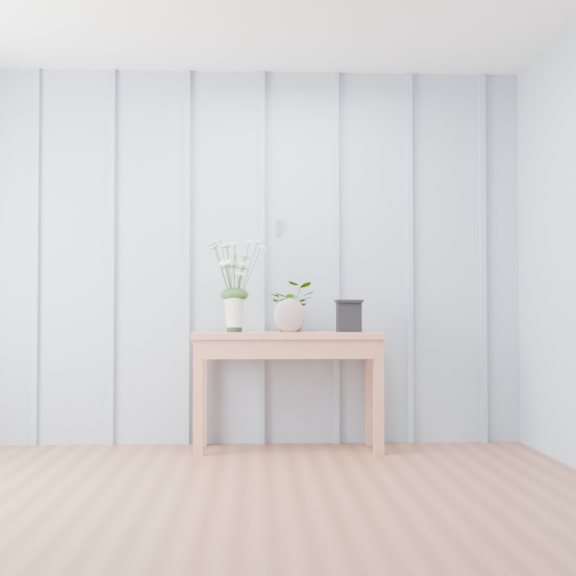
{
  "coord_description": "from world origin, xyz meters",
  "views": [
    {
      "loc": [
        0.21,
        -3.12,
        0.89
      ],
      "look_at": [
        0.41,
        1.94,
        1.03
      ],
      "focal_mm": 50.0,
      "sensor_mm": 36.0,
      "label": 1
    }
  ],
  "objects_px": {
    "sideboard": "(288,350)",
    "daisy_vase": "(234,272)",
    "carved_box": "(349,315)",
    "felt_disc_vessel": "(290,315)"
  },
  "relations": [
    {
      "from": "daisy_vase",
      "to": "carved_box",
      "type": "relative_size",
      "value": 2.96
    },
    {
      "from": "sideboard",
      "to": "daisy_vase",
      "type": "height_order",
      "value": "daisy_vase"
    },
    {
      "from": "daisy_vase",
      "to": "carved_box",
      "type": "xyz_separation_m",
      "value": [
        0.73,
        0.02,
        -0.28
      ]
    },
    {
      "from": "daisy_vase",
      "to": "carved_box",
      "type": "height_order",
      "value": "daisy_vase"
    },
    {
      "from": "sideboard",
      "to": "daisy_vase",
      "type": "relative_size",
      "value": 1.96
    },
    {
      "from": "sideboard",
      "to": "daisy_vase",
      "type": "distance_m",
      "value": 0.6
    },
    {
      "from": "sideboard",
      "to": "daisy_vase",
      "type": "xyz_separation_m",
      "value": [
        -0.34,
        -0.02,
        0.5
      ]
    },
    {
      "from": "sideboard",
      "to": "carved_box",
      "type": "height_order",
      "value": "carved_box"
    },
    {
      "from": "felt_disc_vessel",
      "to": "carved_box",
      "type": "relative_size",
      "value": 1.02
    },
    {
      "from": "daisy_vase",
      "to": "sideboard",
      "type": "bearing_deg",
      "value": 4.16
    }
  ]
}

